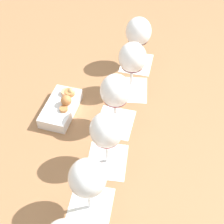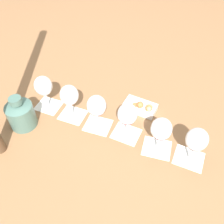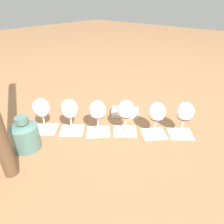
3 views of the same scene
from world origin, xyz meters
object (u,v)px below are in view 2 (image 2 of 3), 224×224
at_px(wine_glass_4, 161,130).
at_px(wine_glass_5, 196,141).
at_px(wine_glass_1, 70,97).
at_px(snack_dish, 141,107).
at_px(ceramic_vase, 21,113).
at_px(wine_glass_2, 97,107).
at_px(wine_glass_3, 127,115).
at_px(wine_glass_0, 44,87).

distance_m(wine_glass_4, wine_glass_5, 0.13).
xyz_separation_m(wine_glass_1, snack_dish, (0.12, 0.30, -0.10)).
relative_size(wine_glass_1, ceramic_vase, 1.08).
relative_size(wine_glass_2, wine_glass_5, 1.00).
bearing_deg(ceramic_vase, wine_glass_3, 55.83).
bearing_deg(snack_dish, wine_glass_0, -120.73).
height_order(wine_glass_1, snack_dish, wine_glass_1).
bearing_deg(wine_glass_3, snack_dish, 125.97).
xyz_separation_m(wine_glass_2, wine_glass_3, (0.10, 0.09, 0.00)).
relative_size(wine_glass_0, wine_glass_4, 1.00).
bearing_deg(wine_glass_5, ceramic_vase, -131.58).
distance_m(wine_glass_1, wine_glass_4, 0.42).
xyz_separation_m(wine_glass_1, ceramic_vase, (-0.05, -0.22, -0.05)).
height_order(wine_glass_3, snack_dish, wine_glass_3).
bearing_deg(wine_glass_5, wine_glass_4, -139.00).
bearing_deg(wine_glass_2, wine_glass_1, -144.99).
height_order(wine_glass_5, snack_dish, wine_glass_5).
bearing_deg(wine_glass_3, wine_glass_0, -142.05).
bearing_deg(wine_glass_0, ceramic_vase, -64.15).
bearing_deg(snack_dish, wine_glass_1, -111.19).
bearing_deg(wine_glass_0, wine_glass_5, 37.16).
xyz_separation_m(wine_glass_3, wine_glass_4, (0.13, 0.08, -0.00)).
xyz_separation_m(wine_glass_4, snack_dish, (-0.22, 0.06, -0.10)).
xyz_separation_m(wine_glass_1, wine_glass_3, (0.21, 0.17, 0.00)).
distance_m(wine_glass_3, ceramic_vase, 0.47).
distance_m(wine_glass_0, wine_glass_4, 0.56).
distance_m(wine_glass_0, wine_glass_5, 0.69).
bearing_deg(wine_glass_4, wine_glass_2, -143.40).
relative_size(wine_glass_0, wine_glass_5, 1.00).
relative_size(wine_glass_2, ceramic_vase, 1.08).
bearing_deg(wine_glass_0, snack_dish, 59.27).
height_order(wine_glass_4, snack_dish, wine_glass_4).
distance_m(wine_glass_0, wine_glass_2, 0.28).
bearing_deg(wine_glass_0, wine_glass_1, 36.73).
height_order(wine_glass_2, snack_dish, wine_glass_2).
bearing_deg(wine_glass_3, wine_glass_1, -141.43).
xyz_separation_m(wine_glass_4, ceramic_vase, (-0.39, -0.46, -0.05)).
bearing_deg(ceramic_vase, wine_glass_5, 48.42).
distance_m(wine_glass_2, wine_glass_3, 0.14).
bearing_deg(wine_glass_5, wine_glass_2, -141.99).
distance_m(wine_glass_0, snack_dish, 0.46).
xyz_separation_m(wine_glass_0, wine_glass_2, (0.22, 0.16, -0.00)).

